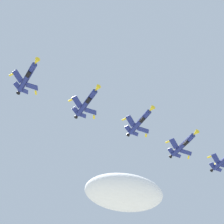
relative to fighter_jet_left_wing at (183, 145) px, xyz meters
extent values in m
ellipsoid|color=white|center=(13.56, 128.97, 67.52)|extent=(53.93, 32.12, 21.68)
cylinder|color=navy|center=(18.21, 5.65, 0.91)|extent=(5.03, 11.99, 1.70)
cube|color=#141947|center=(18.06, 5.60, 0.48)|extent=(4.29, 10.09, 0.88)
cone|color=black|center=(16.30, 12.12, 0.91)|extent=(1.76, 1.92, 1.36)
cube|color=navy|center=(15.35, 6.59, 1.75)|extent=(4.19, 4.16, 1.66)
cube|color=yellow|center=(13.15, 7.11, 2.48)|extent=(1.55, 1.57, 0.42)
cube|color=navy|center=(18.14, 10.94, 0.38)|extent=(2.27, 1.90, 0.92)
cube|color=navy|center=(15.40, 10.13, 1.45)|extent=(2.72, 2.65, 0.92)
cube|color=yellow|center=(17.46, 10.43, 2.61)|extent=(1.79, 2.80, 2.51)
cylinder|color=navy|center=(-0.08, 0.27, 0.00)|extent=(5.03, 11.99, 1.70)
cube|color=#141947|center=(-0.24, 0.22, -0.44)|extent=(4.29, 10.09, 0.90)
cone|color=yellow|center=(1.94, -6.59, 0.00)|extent=(2.18, 2.74, 1.56)
cone|color=black|center=(-1.99, 6.74, 0.00)|extent=(1.76, 1.92, 1.36)
ellipsoid|color=#192333|center=(0.89, -2.20, 0.59)|extent=(2.27, 3.47, 1.42)
cube|color=black|center=(0.25, -1.88, -0.76)|extent=(1.90, 2.49, 1.18)
cube|color=navy|center=(1.73, 2.60, -1.03)|extent=(4.29, 2.66, 1.71)
cube|color=yellow|center=(3.29, 4.22, -1.79)|extent=(0.92, 1.69, 0.43)
cube|color=navy|center=(-2.93, 1.22, 0.87)|extent=(4.18, 4.15, 1.71)
cube|color=yellow|center=(-5.12, 1.74, 1.63)|extent=(1.55, 1.57, 0.43)
cube|color=navy|center=(-0.16, 5.56, -0.56)|extent=(2.26, 1.90, 0.95)
cube|color=navy|center=(-2.89, 4.76, 0.55)|extent=(2.71, 2.64, 0.95)
cube|color=yellow|center=(-0.81, 5.06, 1.68)|extent=(1.82, 2.81, 2.49)
cylinder|color=navy|center=(-17.41, -5.23, 2.10)|extent=(5.03, 11.99, 1.70)
cube|color=#141947|center=(-17.58, -5.28, 1.67)|extent=(4.28, 10.09, 0.91)
cone|color=yellow|center=(-15.38, -12.09, 2.10)|extent=(2.18, 2.74, 1.56)
cone|color=black|center=(-19.32, 1.24, 2.10)|extent=(1.76, 1.92, 1.36)
ellipsoid|color=#192333|center=(-16.44, -7.70, 2.70)|extent=(2.28, 3.47, 1.43)
cube|color=black|center=(-17.08, -7.39, 1.35)|extent=(1.90, 2.49, 1.19)
cube|color=navy|center=(-15.60, -2.91, 1.06)|extent=(4.28, 2.66, 1.74)
cube|color=yellow|center=(-14.04, -1.29, 0.28)|extent=(0.92, 1.69, 0.43)
cube|color=navy|center=(-20.25, -4.28, 2.99)|extent=(4.17, 4.14, 1.74)
cube|color=yellow|center=(-22.44, -3.77, 3.76)|extent=(1.55, 1.57, 0.43)
cube|color=navy|center=(-17.50, 0.06, 1.54)|extent=(2.26, 1.90, 0.96)
cube|color=navy|center=(-20.21, -0.74, 2.67)|extent=(2.70, 2.64, 0.96)
cube|color=yellow|center=(-18.13, -0.44, 3.78)|extent=(1.84, 2.82, 2.49)
cylinder|color=navy|center=(-36.86, -10.76, 1.23)|extent=(5.03, 11.99, 1.70)
cube|color=#141947|center=(-37.03, -10.81, 0.79)|extent=(4.29, 10.09, 0.89)
cone|color=yellow|center=(-34.84, -17.62, 1.23)|extent=(2.18, 2.74, 1.56)
cone|color=black|center=(-38.78, -4.29, 1.23)|extent=(1.76, 1.92, 1.36)
ellipsoid|color=#192333|center=(-35.90, -13.23, 1.82)|extent=(2.27, 3.47, 1.42)
cube|color=black|center=(-36.53, -12.91, 0.47)|extent=(1.90, 2.49, 1.18)
cube|color=navy|center=(-35.04, -8.43, 0.21)|extent=(4.29, 2.66, 1.69)
cube|color=yellow|center=(-33.48, -6.80, -0.54)|extent=(0.92, 1.69, 0.42)
cube|color=navy|center=(-39.72, -9.81, 2.08)|extent=(4.18, 4.15, 1.69)
cube|color=yellow|center=(-41.91, -9.30, 2.83)|extent=(1.55, 1.57, 0.42)
cube|color=navy|center=(-36.94, -5.46, 0.68)|extent=(2.27, 1.90, 0.94)
cube|color=navy|center=(-39.68, -6.27, 1.77)|extent=(2.71, 2.64, 0.94)
cube|color=yellow|center=(-37.60, -5.97, 2.92)|extent=(1.81, 2.81, 2.50)
cylinder|color=navy|center=(-56.54, -15.95, 2.55)|extent=(5.03, 11.99, 1.70)
cube|color=#141947|center=(-56.70, -16.00, 2.12)|extent=(4.28, 10.09, 0.91)
cone|color=yellow|center=(-54.51, -22.81, 2.55)|extent=(2.18, 2.74, 1.56)
cone|color=black|center=(-58.45, -9.47, 2.55)|extent=(1.76, 1.92, 1.36)
ellipsoid|color=#192333|center=(-55.56, -18.41, 3.14)|extent=(2.28, 3.47, 1.43)
cube|color=black|center=(-56.22, -18.11, 1.80)|extent=(1.90, 2.49, 1.19)
cube|color=navy|center=(-54.73, -13.63, 1.49)|extent=(4.27, 2.66, 1.76)
cube|color=yellow|center=(-53.18, -12.00, 0.70)|extent=(0.92, 1.69, 0.43)
cube|color=navy|center=(-59.37, -15.00, 3.45)|extent=(4.16, 4.14, 1.76)
cube|color=yellow|center=(-61.56, -14.48, 4.24)|extent=(1.55, 1.57, 0.43)
cube|color=navy|center=(-56.63, -10.66, 1.98)|extent=(2.25, 1.89, 0.97)
cube|color=navy|center=(-59.34, -11.46, 3.12)|extent=(2.70, 2.64, 0.97)
cube|color=yellow|center=(-57.24, -11.15, 4.23)|extent=(1.85, 2.82, 2.48)
camera|label=1|loc=(-51.27, -106.31, -98.79)|focal=69.24mm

